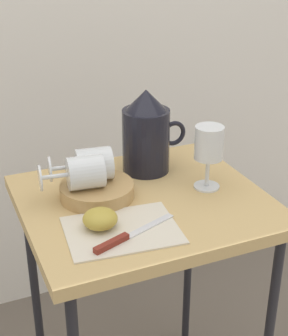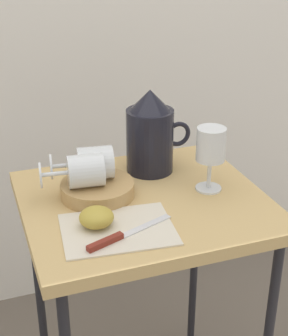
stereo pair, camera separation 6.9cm
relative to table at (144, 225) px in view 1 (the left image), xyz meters
The scene contains 10 objects.
curtain_drape 0.73m from the table, 90.00° to the left, with size 2.40×0.03×1.85m, color silver.
table is the anchor object (origin of this frame).
linen_napkin 0.17m from the table, 131.30° to the right, with size 0.24×0.18×0.00m, color beige.
basket_tray 0.14m from the table, 153.16° to the left, with size 0.18×0.18×0.04m, color tan.
pitcher 0.23m from the table, 64.65° to the left, with size 0.17×0.12×0.22m.
wine_glass_upright 0.25m from the table, ahead, with size 0.07×0.07×0.16m.
wine_glass_tipped_near 0.20m from the table, 161.64° to the left, with size 0.15×0.09×0.08m.
wine_glass_tipped_far 0.19m from the table, 142.77° to the left, with size 0.16×0.09×0.08m.
apple_half_left 0.19m from the table, 147.87° to the right, with size 0.07×0.07×0.04m, color #B29938.
knife 0.20m from the table, 125.97° to the right, with size 0.21×0.09×0.01m.
Camera 1 is at (-0.43, -1.00, 1.33)m, focal length 56.02 mm.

